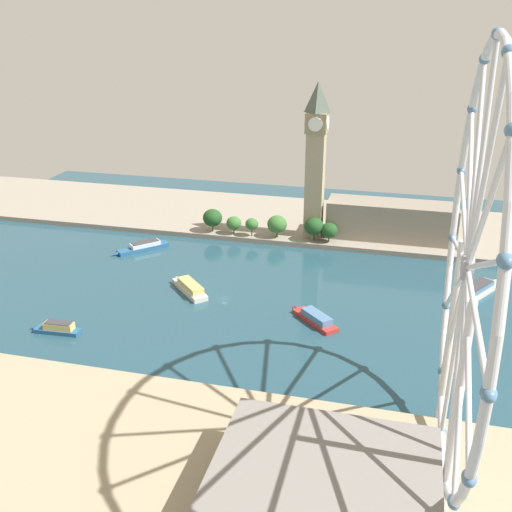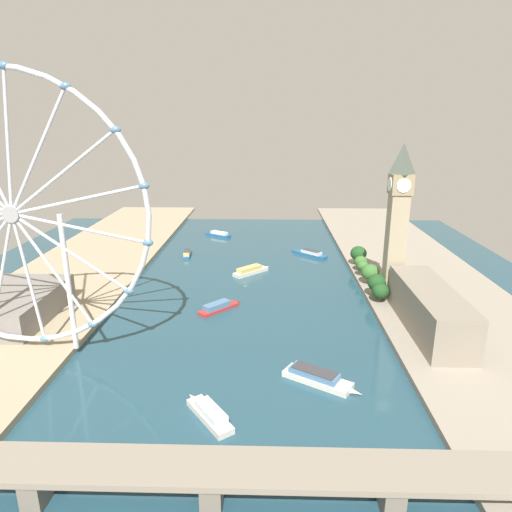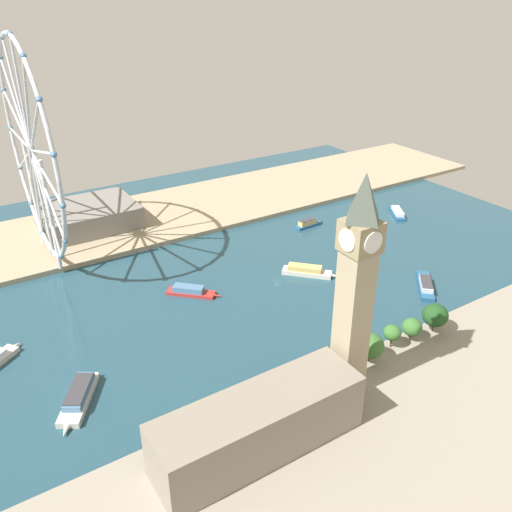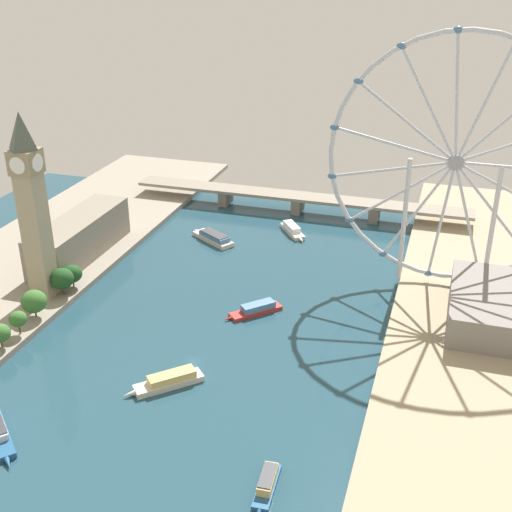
% 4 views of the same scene
% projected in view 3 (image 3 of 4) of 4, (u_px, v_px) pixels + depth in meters
% --- Properties ---
extents(ground_plane, '(412.35, 412.35, 0.00)m').
position_uv_depth(ground_plane, '(277.00, 281.00, 297.27)').
color(ground_plane, '#234756').
extents(riverbank_left, '(90.00, 520.00, 3.00)m').
position_uv_depth(riverbank_left, '(452.00, 409.00, 205.78)').
color(riverbank_left, gray).
rests_on(riverbank_left, ground_plane).
extents(riverbank_right, '(90.00, 520.00, 3.00)m').
position_uv_depth(riverbank_right, '(184.00, 210.00, 387.39)').
color(riverbank_right, tan).
rests_on(riverbank_right, ground_plane).
extents(clock_tower, '(13.05, 13.05, 91.62)m').
position_uv_depth(clock_tower, '(355.00, 288.00, 191.83)').
color(clock_tower, tan).
rests_on(clock_tower, riverbank_left).
extents(parliament_block, '(22.00, 76.22, 22.22)m').
position_uv_depth(parliament_block, '(259.00, 425.00, 181.35)').
color(parliament_block, gray).
rests_on(parliament_block, riverbank_left).
extents(tree_row_embankment, '(12.61, 83.60, 14.36)m').
position_uv_depth(tree_row_embankment, '(374.00, 343.00, 227.74)').
color(tree_row_embankment, '#513823').
rests_on(tree_row_embankment, riverbank_left).
extents(ferris_wheel, '(123.96, 3.20, 125.93)m').
position_uv_depth(ferris_wheel, '(31.00, 152.00, 291.02)').
color(ferris_wheel, silver).
rests_on(ferris_wheel, riverbank_right).
extents(riverside_hall, '(49.03, 61.55, 14.85)m').
position_uv_depth(riverside_hall, '(88.00, 216.00, 354.79)').
color(riverside_hall, gray).
rests_on(riverside_hall, riverbank_right).
extents(tour_boat_0, '(28.44, 20.16, 4.66)m').
position_uv_depth(tour_boat_0, '(397.00, 212.00, 382.27)').
color(tour_boat_0, '#235684').
rests_on(tour_boat_0, ground_plane).
extents(tour_boat_1, '(24.42, 25.06, 4.89)m').
position_uv_depth(tour_boat_1, '(191.00, 291.00, 283.75)').
color(tour_boat_1, '#B22D28').
rests_on(tour_boat_1, ground_plane).
extents(tour_boat_2, '(32.51, 23.31, 5.51)m').
position_uv_depth(tour_boat_2, '(78.00, 397.00, 210.59)').
color(tour_boat_2, beige).
rests_on(tour_boat_2, ground_plane).
extents(tour_boat_3, '(27.29, 26.43, 5.50)m').
position_uv_depth(tour_boat_3, '(307.00, 271.00, 303.07)').
color(tour_boat_3, beige).
rests_on(tour_boat_3, ground_plane).
extents(tour_boat_5, '(29.57, 27.60, 5.05)m').
position_uv_depth(tour_boat_5, '(425.00, 284.00, 290.19)').
color(tour_boat_5, '#235684').
rests_on(tour_boat_5, ground_plane).
extents(tour_boat_6, '(6.71, 24.00, 5.25)m').
position_uv_depth(tour_boat_6, '(308.00, 224.00, 363.45)').
color(tour_boat_6, '#235684').
rests_on(tour_boat_6, ground_plane).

